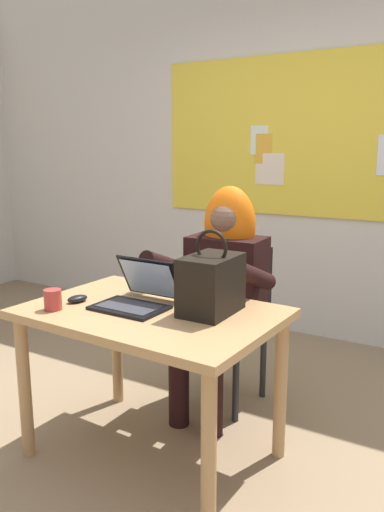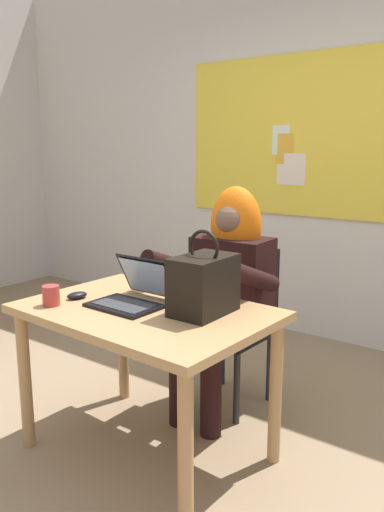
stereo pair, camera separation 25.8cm
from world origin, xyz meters
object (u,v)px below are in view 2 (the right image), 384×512
chair_at_desk (238,315)px  laptop (134,294)px  computer_mouse (77,295)px  handbag (204,284)px  coffee_mug (51,296)px  person_costumed (226,281)px  desk_main (146,329)px

chair_at_desk → laptop: 0.80m
chair_at_desk → computer_mouse: size_ratio=8.74×
handbag → coffee_mug: 0.72m
chair_at_desk → person_costumed: size_ratio=0.72×
laptop → chair_at_desk: bearing=81.2°
person_costumed → coffee_mug: (-0.42, -0.85, 0.04)m
person_costumed → handbag: size_ratio=3.33×
computer_mouse → handbag: size_ratio=0.28×
desk_main → laptop: bearing=171.0°
computer_mouse → desk_main: bearing=29.1°
laptop → handbag: bearing=14.8°
person_costumed → coffee_mug: size_ratio=13.25×
laptop → coffee_mug: 0.38m
laptop → person_costumed: bearing=79.2°
computer_mouse → handbag: (0.63, 0.19, 0.12)m
desk_main → handbag: bearing=20.5°
person_costumed → laptop: 0.62m
desk_main → person_costumed: person_costumed is taller
person_costumed → computer_mouse: person_costumed is taller
handbag → coffee_mug: (-0.64, -0.33, -0.09)m
laptop → handbag: size_ratio=0.89×
chair_at_desk → laptop: laptop is taller
person_costumed → handbag: (0.22, -0.52, 0.13)m
laptop → coffee_mug: laptop is taller
handbag → desk_main: bearing=-159.5°
chair_at_desk → coffee_mug: 1.10m
chair_at_desk → handbag: (0.22, -0.65, 0.36)m
laptop → handbag: 0.36m
laptop → computer_mouse: laptop is taller
laptop → computer_mouse: (-0.28, -0.10, -0.03)m
chair_at_desk → person_costumed: 0.27m
computer_mouse → person_costumed: bearing=75.5°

